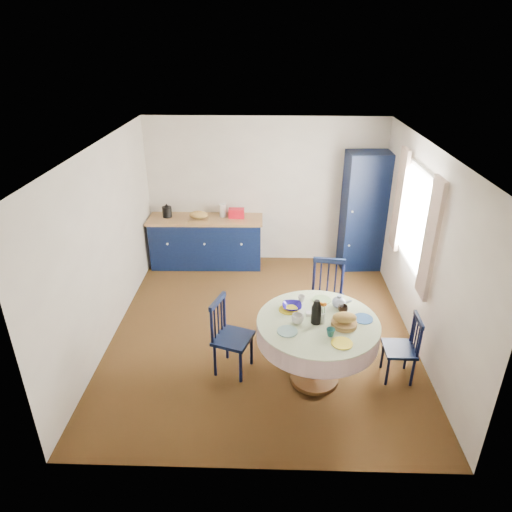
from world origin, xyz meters
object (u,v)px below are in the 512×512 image
at_px(dining_table, 318,330).
at_px(mug_b, 331,332).
at_px(chair_left, 230,336).
at_px(mug_c, 343,309).
at_px(pantry_cabinet, 364,212).
at_px(kitchen_counter, 206,241).
at_px(mug_a, 297,319).
at_px(cobalt_bowl, 292,306).
at_px(chair_far, 327,298).
at_px(mug_d, 301,299).
at_px(chair_right, 403,348).

height_order(dining_table, mug_b, dining_table).
xyz_separation_m(chair_left, mug_c, (1.29, 0.02, 0.38)).
bearing_deg(pantry_cabinet, kitchen_counter, 176.03).
distance_m(pantry_cabinet, mug_a, 3.29).
bearing_deg(dining_table, cobalt_bowl, 139.15).
bearing_deg(mug_c, chair_far, 95.29).
xyz_separation_m(kitchen_counter, mug_c, (1.93, -2.77, 0.42)).
bearing_deg(mug_a, kitchen_counter, 115.06).
bearing_deg(mug_d, pantry_cabinet, 65.42).
bearing_deg(pantry_cabinet, cobalt_bowl, -120.19).
bearing_deg(chair_left, dining_table, -80.28).
height_order(chair_left, mug_b, chair_left).
bearing_deg(pantry_cabinet, mug_a, -117.31).
distance_m(chair_left, mug_b, 1.24).
relative_size(mug_b, cobalt_bowl, 0.41).
height_order(pantry_cabinet, mug_a, pantry_cabinet).
relative_size(chair_far, mug_c, 9.28).
distance_m(chair_right, mug_a, 1.32).
relative_size(chair_far, chair_right, 1.24).
distance_m(chair_right, mug_d, 1.28).
xyz_separation_m(chair_right, mug_d, (-1.17, 0.31, 0.44)).
bearing_deg(chair_right, kitchen_counter, -136.18).
bearing_deg(kitchen_counter, chair_far, -47.84).
distance_m(pantry_cabinet, chair_far, 2.22).
bearing_deg(mug_c, mug_b, -112.95).
distance_m(dining_table, chair_left, 1.04).
xyz_separation_m(mug_a, mug_b, (0.33, -0.23, -0.01)).
relative_size(pantry_cabinet, cobalt_bowl, 8.87).
bearing_deg(chair_far, pantry_cabinet, 75.53).
bearing_deg(chair_left, chair_right, -73.28).
xyz_separation_m(pantry_cabinet, mug_b, (-0.92, -3.27, -0.13)).
distance_m(mug_a, mug_c, 0.57).
bearing_deg(chair_left, mug_c, -70.14).
bearing_deg(pantry_cabinet, chair_left, -130.38).
bearing_deg(kitchen_counter, cobalt_bowl, -64.53).
xyz_separation_m(pantry_cabinet, chair_far, (-0.81, -2.01, -0.48)).
relative_size(dining_table, chair_left, 1.42).
bearing_deg(dining_table, mug_c, 32.61).
xyz_separation_m(chair_far, chair_right, (0.78, -0.90, -0.10)).
relative_size(pantry_cabinet, chair_right, 2.40).
distance_m(pantry_cabinet, dining_table, 3.18).
relative_size(chair_right, mug_b, 8.92).
bearing_deg(mug_d, mug_c, -24.86).
distance_m(chair_far, cobalt_bowl, 0.95).
xyz_separation_m(chair_far, mug_a, (-0.45, -1.03, 0.35)).
bearing_deg(chair_right, mug_c, -96.70).
bearing_deg(mug_c, kitchen_counter, 124.79).
xyz_separation_m(pantry_cabinet, dining_table, (-1.02, -3.00, -0.30)).
distance_m(pantry_cabinet, mug_b, 3.40).
bearing_deg(mug_d, chair_left, -164.57).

